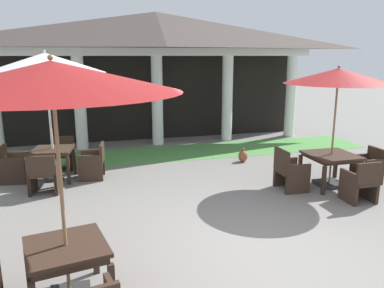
{
  "coord_description": "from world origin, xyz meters",
  "views": [
    {
      "loc": [
        -2.17,
        -4.7,
        2.86
      ],
      "look_at": [
        -0.02,
        3.12,
        0.96
      ],
      "focal_mm": 35.53,
      "sensor_mm": 36.0,
      "label": 1
    }
  ],
  "objects_px": {
    "patio_chair_near_foreground_south": "(360,183)",
    "patio_chair_near_foreground_east": "(368,166)",
    "patio_chair_near_foreground_west": "(290,171)",
    "patio_chair_mid_right_south": "(44,174)",
    "patio_umbrella_near_foreground": "(338,78)",
    "terracotta_urn": "(243,156)",
    "patio_chair_mid_right_north": "(62,154)",
    "patio_table_near_foreground": "(331,158)",
    "patio_chair_mid_right_west": "(14,165)",
    "patio_table_mid_left": "(66,253)",
    "patio_table_mid_right": "(53,153)",
    "patio_chair_mid_right_east": "(93,162)",
    "patio_umbrella_mid_left": "(52,78)",
    "patio_umbrella_mid_right": "(45,64)"
  },
  "relations": [
    {
      "from": "patio_umbrella_mid_left",
      "to": "patio_chair_mid_right_east",
      "type": "xyz_separation_m",
      "value": [
        0.39,
        4.69,
        -2.23
      ]
    },
    {
      "from": "patio_umbrella_near_foreground",
      "to": "terracotta_urn",
      "type": "bearing_deg",
      "value": 115.21
    },
    {
      "from": "patio_chair_mid_right_north",
      "to": "patio_chair_mid_right_south",
      "type": "relative_size",
      "value": 0.93
    },
    {
      "from": "patio_chair_near_foreground_south",
      "to": "patio_table_mid_right",
      "type": "height_order",
      "value": "patio_chair_near_foreground_south"
    },
    {
      "from": "terracotta_urn",
      "to": "patio_chair_near_foreground_west",
      "type": "bearing_deg",
      "value": -87.54
    },
    {
      "from": "patio_chair_near_foreground_west",
      "to": "patio_table_mid_right",
      "type": "relative_size",
      "value": 0.94
    },
    {
      "from": "patio_table_near_foreground",
      "to": "terracotta_urn",
      "type": "distance_m",
      "value": 2.64
    },
    {
      "from": "patio_chair_near_foreground_south",
      "to": "patio_chair_near_foreground_east",
      "type": "height_order",
      "value": "patio_chair_near_foreground_south"
    },
    {
      "from": "terracotta_urn",
      "to": "patio_table_mid_right",
      "type": "bearing_deg",
      "value": -177.07
    },
    {
      "from": "patio_chair_near_foreground_west",
      "to": "terracotta_urn",
      "type": "height_order",
      "value": "patio_chair_near_foreground_west"
    },
    {
      "from": "patio_chair_mid_right_west",
      "to": "terracotta_urn",
      "type": "bearing_deg",
      "value": 99.24
    },
    {
      "from": "patio_umbrella_near_foreground",
      "to": "patio_chair_near_foreground_south",
      "type": "height_order",
      "value": "patio_umbrella_near_foreground"
    },
    {
      "from": "patio_chair_near_foreground_south",
      "to": "patio_umbrella_mid_right",
      "type": "xyz_separation_m",
      "value": [
        -5.98,
        3.09,
        2.28
      ]
    },
    {
      "from": "patio_chair_mid_right_west",
      "to": "patio_umbrella_near_foreground",
      "type": "bearing_deg",
      "value": 80.11
    },
    {
      "from": "patio_chair_near_foreground_west",
      "to": "patio_chair_mid_right_south",
      "type": "bearing_deg",
      "value": -102.63
    },
    {
      "from": "patio_table_mid_left",
      "to": "patio_umbrella_mid_right",
      "type": "height_order",
      "value": "patio_umbrella_mid_right"
    },
    {
      "from": "patio_table_mid_left",
      "to": "patio_umbrella_mid_left",
      "type": "xyz_separation_m",
      "value": [
        -0.0,
        0.0,
        2.02
      ]
    },
    {
      "from": "patio_table_mid_right",
      "to": "patio_umbrella_near_foreground",
      "type": "bearing_deg",
      "value": -19.3
    },
    {
      "from": "patio_table_near_foreground",
      "to": "patio_table_mid_right",
      "type": "relative_size",
      "value": 1.05
    },
    {
      "from": "patio_chair_near_foreground_west",
      "to": "patio_chair_mid_right_south",
      "type": "distance_m",
      "value": 5.25
    },
    {
      "from": "patio_table_near_foreground",
      "to": "patio_table_mid_right",
      "type": "distance_m",
      "value": 6.34
    },
    {
      "from": "patio_table_near_foreground",
      "to": "patio_umbrella_near_foreground",
      "type": "bearing_deg",
      "value": 0.0
    },
    {
      "from": "patio_umbrella_near_foreground",
      "to": "terracotta_urn",
      "type": "distance_m",
      "value": 3.42
    },
    {
      "from": "patio_table_near_foreground",
      "to": "terracotta_urn",
      "type": "bearing_deg",
      "value": 115.21
    },
    {
      "from": "patio_umbrella_mid_right",
      "to": "patio_chair_near_foreground_south",
      "type": "bearing_deg",
      "value": -27.36
    },
    {
      "from": "patio_chair_mid_right_north",
      "to": "patio_chair_mid_right_west",
      "type": "height_order",
      "value": "patio_chair_mid_right_west"
    },
    {
      "from": "patio_chair_near_foreground_east",
      "to": "patio_chair_mid_right_west",
      "type": "xyz_separation_m",
      "value": [
        -7.87,
        2.23,
        0.02
      ]
    },
    {
      "from": "patio_umbrella_near_foreground",
      "to": "patio_chair_near_foreground_east",
      "type": "height_order",
      "value": "patio_umbrella_near_foreground"
    },
    {
      "from": "patio_chair_mid_right_north",
      "to": "patio_chair_mid_right_south",
      "type": "distance_m",
      "value": 1.8
    },
    {
      "from": "patio_umbrella_near_foreground",
      "to": "patio_chair_mid_right_south",
      "type": "bearing_deg",
      "value": 168.83
    },
    {
      "from": "patio_table_mid_left",
      "to": "patio_chair_mid_right_east",
      "type": "distance_m",
      "value": 4.71
    },
    {
      "from": "patio_chair_near_foreground_south",
      "to": "patio_chair_near_foreground_east",
      "type": "relative_size",
      "value": 1.08
    },
    {
      "from": "patio_table_mid_right",
      "to": "terracotta_urn",
      "type": "xyz_separation_m",
      "value": [
        4.88,
        0.25,
        -0.48
      ]
    },
    {
      "from": "patio_table_near_foreground",
      "to": "patio_chair_near_foreground_south",
      "type": "relative_size",
      "value": 1.19
    },
    {
      "from": "patio_table_near_foreground",
      "to": "patio_chair_mid_right_west",
      "type": "relative_size",
      "value": 1.21
    },
    {
      "from": "patio_chair_mid_right_north",
      "to": "patio_chair_near_foreground_east",
      "type": "bearing_deg",
      "value": 164.41
    },
    {
      "from": "patio_umbrella_near_foreground",
      "to": "patio_chair_near_foreground_west",
      "type": "bearing_deg",
      "value": 179.44
    },
    {
      "from": "patio_umbrella_mid_right",
      "to": "patio_chair_mid_right_west",
      "type": "bearing_deg",
      "value": 171.99
    },
    {
      "from": "patio_table_near_foreground",
      "to": "patio_chair_mid_right_south",
      "type": "height_order",
      "value": "patio_chair_mid_right_south"
    },
    {
      "from": "patio_chair_mid_right_east",
      "to": "terracotta_urn",
      "type": "distance_m",
      "value": 4.02
    },
    {
      "from": "patio_chair_mid_right_south",
      "to": "patio_chair_mid_right_west",
      "type": "xyz_separation_m",
      "value": [
        -0.77,
        1.01,
        -0.02
      ]
    },
    {
      "from": "patio_chair_near_foreground_south",
      "to": "patio_chair_near_foreground_west",
      "type": "relative_size",
      "value": 0.95
    },
    {
      "from": "patio_chair_mid_right_north",
      "to": "patio_umbrella_mid_left",
      "type": "bearing_deg",
      "value": 101.8
    },
    {
      "from": "patio_chair_near_foreground_south",
      "to": "patio_chair_mid_right_north",
      "type": "bearing_deg",
      "value": 146.32
    },
    {
      "from": "patio_table_mid_left",
      "to": "terracotta_urn",
      "type": "xyz_separation_m",
      "value": [
        4.38,
        5.07,
        -0.45
      ]
    },
    {
      "from": "patio_chair_near_foreground_west",
      "to": "patio_umbrella_mid_left",
      "type": "height_order",
      "value": "patio_umbrella_mid_left"
    },
    {
      "from": "patio_chair_near_foreground_east",
      "to": "patio_chair_near_foreground_west",
      "type": "xyz_separation_m",
      "value": [
        -2.0,
        0.02,
        0.03
      ]
    },
    {
      "from": "patio_chair_near_foreground_south",
      "to": "patio_chair_mid_right_east",
      "type": "relative_size",
      "value": 1.04
    },
    {
      "from": "patio_chair_near_foreground_south",
      "to": "patio_chair_near_foreground_east",
      "type": "xyz_separation_m",
      "value": [
        1.0,
        0.99,
        -0.02
      ]
    },
    {
      "from": "patio_chair_near_foreground_west",
      "to": "patio_chair_mid_right_south",
      "type": "relative_size",
      "value": 1.05
    }
  ]
}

